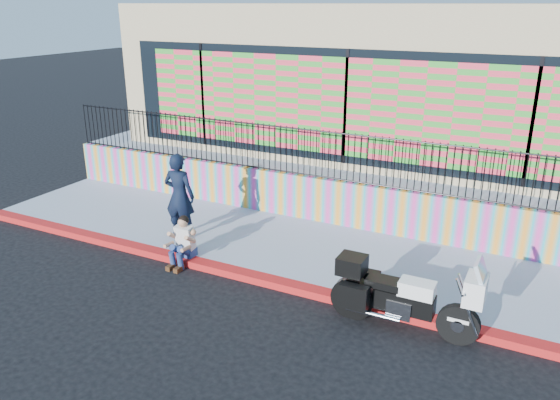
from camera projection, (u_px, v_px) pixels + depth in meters
The scene contains 10 objects.
ground at pixel (267, 284), 10.86m from camera, with size 90.00×90.00×0.00m, color black.
red_curb at pixel (267, 280), 10.83m from camera, with size 16.00×0.30×0.15m, color #B80D23.
sidewalk at pixel (302, 249), 12.22m from camera, with size 16.00×3.00×0.15m, color #959DB3.
mural_wall at pixel (330, 201), 13.34m from camera, with size 16.00×0.20×1.10m, color #E73DA2.
metal_fence at pixel (331, 156), 12.95m from camera, with size 15.80×0.04×1.20m, color black, non-canonical shape.
elevated_platform at pixel (389, 155), 17.64m from camera, with size 16.00×10.00×1.25m, color #959DB3.
storefront_building at pixel (393, 73), 16.57m from camera, with size 14.00×8.06×4.00m.
police_motorcycle at pixel (402, 295), 9.16m from camera, with size 2.50×0.83×1.56m.
police_officer at pixel (179, 196), 12.35m from camera, with size 0.73×0.48×1.99m, color black.
seated_man at pixel (181, 246), 11.48m from camera, with size 0.54×0.71×1.06m.
Camera 1 is at (4.60, -8.47, 5.28)m, focal length 35.00 mm.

